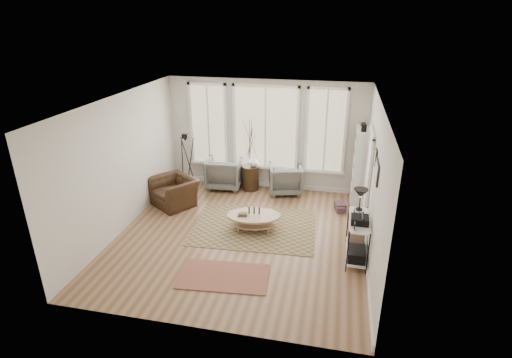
% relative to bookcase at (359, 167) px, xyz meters
% --- Properties ---
extents(room, '(5.50, 5.54, 2.90)m').
position_rel_bookcase_xyz_m(room, '(-2.42, -2.20, 0.47)').
color(room, '#936C4B').
rests_on(room, ground).
extents(bay_window, '(4.14, 0.12, 2.24)m').
position_rel_bookcase_xyz_m(bay_window, '(-2.44, 0.49, 0.65)').
color(bay_window, beige).
rests_on(bay_window, ground).
extents(door, '(0.09, 1.06, 2.22)m').
position_rel_bookcase_xyz_m(door, '(0.13, -1.08, 0.17)').
color(door, silver).
rests_on(door, ground).
extents(bookcase, '(0.31, 0.85, 2.06)m').
position_rel_bookcase_xyz_m(bookcase, '(0.00, 0.00, 0.00)').
color(bookcase, white).
rests_on(bookcase, ground).
extents(low_shelf, '(0.38, 1.08, 1.30)m').
position_rel_bookcase_xyz_m(low_shelf, '(-0.06, -2.52, -0.44)').
color(low_shelf, white).
rests_on(low_shelf, ground).
extents(wall_art, '(0.04, 0.88, 0.44)m').
position_rel_bookcase_xyz_m(wall_art, '(0.14, -2.49, 0.92)').
color(wall_art, black).
rests_on(wall_art, ground).
extents(rug_main, '(2.78, 2.15, 0.01)m').
position_rel_bookcase_xyz_m(rug_main, '(-2.24, -1.79, -0.95)').
color(rug_main, brown).
rests_on(rug_main, ground).
extents(rug_runner, '(1.70, 1.05, 0.01)m').
position_rel_bookcase_xyz_m(rug_runner, '(-2.40, -3.67, -0.94)').
color(rug_runner, maroon).
rests_on(rug_runner, ground).
extents(coffee_table, '(1.26, 0.92, 0.53)m').
position_rel_bookcase_xyz_m(coffee_table, '(-2.24, -1.89, -0.67)').
color(coffee_table, tan).
rests_on(coffee_table, ground).
extents(armchair_left, '(0.96, 0.99, 0.85)m').
position_rel_bookcase_xyz_m(armchair_left, '(-3.50, 0.22, -0.53)').
color(armchair_left, slate).
rests_on(armchair_left, ground).
extents(armchair_right, '(1.00, 1.02, 0.77)m').
position_rel_bookcase_xyz_m(armchair_right, '(-1.84, 0.22, -0.57)').
color(armchair_right, slate).
rests_on(armchair_right, ground).
extents(side_table, '(0.45, 0.45, 1.87)m').
position_rel_bookcase_xyz_m(side_table, '(-2.78, 0.22, -0.06)').
color(side_table, '#332113').
rests_on(side_table, ground).
extents(vase, '(0.29, 0.29, 0.26)m').
position_rel_bookcase_xyz_m(vase, '(-2.69, 0.22, -0.16)').
color(vase, silver).
rests_on(vase, side_table).
extents(accent_chair, '(1.39, 1.35, 0.68)m').
position_rel_bookcase_xyz_m(accent_chair, '(-4.43, -1.06, -0.61)').
color(accent_chair, '#332113').
rests_on(accent_chair, ground).
extents(tripod_camera, '(0.54, 0.54, 1.53)m').
position_rel_bookcase_xyz_m(tripod_camera, '(-4.44, -0.08, -0.25)').
color(tripod_camera, black).
rests_on(tripod_camera, ground).
extents(book_stack_near, '(0.30, 0.35, 0.19)m').
position_rel_bookcase_xyz_m(book_stack_near, '(-0.39, -0.53, -0.86)').
color(book_stack_near, brown).
rests_on(book_stack_near, ground).
extents(book_stack_far, '(0.23, 0.27, 0.15)m').
position_rel_bookcase_xyz_m(book_stack_far, '(-0.39, -0.64, -0.88)').
color(book_stack_far, brown).
rests_on(book_stack_far, ground).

